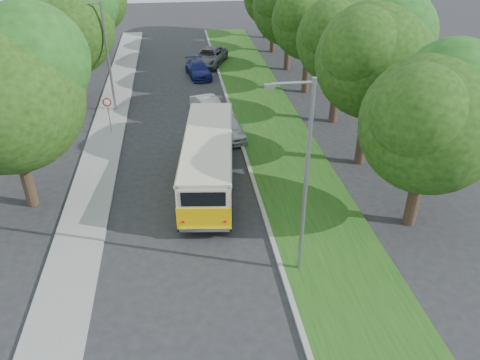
{
  "coord_description": "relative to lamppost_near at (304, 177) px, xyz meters",
  "views": [
    {
      "loc": [
        -0.02,
        -16.51,
        12.69
      ],
      "look_at": [
        2.58,
        2.42,
        1.5
      ],
      "focal_mm": 35.0,
      "sensor_mm": 36.0,
      "label": 1
    }
  ],
  "objects": [
    {
      "name": "lamppost_far",
      "position": [
        -8.91,
        18.5,
        -0.25
      ],
      "size": [
        1.71,
        0.16,
        7.5
      ],
      "color": "gray",
      "rests_on": "ground"
    },
    {
      "name": "car_grey",
      "position": [
        -1.21,
        28.89,
        -3.63
      ],
      "size": [
        4.18,
        5.87,
        1.49
      ],
      "primitive_type": "imported",
      "rotation": [
        0.0,
        0.0,
        -0.36
      ],
      "color": "#5B5D63",
      "rests_on": "ground"
    },
    {
      "name": "treeline",
      "position": [
        -1.06,
        20.49,
        1.56
      ],
      "size": [
        24.27,
        41.91,
        9.46
      ],
      "color": "#332319",
      "rests_on": "ground"
    },
    {
      "name": "sidewalk",
      "position": [
        -9.01,
        7.5,
        -4.31
      ],
      "size": [
        2.2,
        70.0,
        0.12
      ],
      "primitive_type": "cube",
      "color": "gray",
      "rests_on": "ground"
    },
    {
      "name": "car_silver",
      "position": [
        -1.21,
        12.98,
        -3.71
      ],
      "size": [
        2.1,
        4.05,
        1.32
      ],
      "primitive_type": "imported",
      "rotation": [
        0.0,
        0.0,
        0.14
      ],
      "color": "silver",
      "rests_on": "ground"
    },
    {
      "name": "ground",
      "position": [
        -4.21,
        2.5,
        -4.37
      ],
      "size": [
        120.0,
        120.0,
        0.0
      ],
      "primitive_type": "plane",
      "color": "#272729",
      "rests_on": "ground"
    },
    {
      "name": "lamppost_near",
      "position": [
        0.0,
        0.0,
        0.0
      ],
      "size": [
        1.71,
        0.16,
        8.0
      ],
      "color": "gray",
      "rests_on": "ground"
    },
    {
      "name": "car_blue",
      "position": [
        -2.42,
        25.55,
        -3.75
      ],
      "size": [
        2.35,
        4.49,
        1.24
      ],
      "primitive_type": "imported",
      "rotation": [
        0.0,
        0.0,
        0.15
      ],
      "color": "navy",
      "rests_on": "ground"
    },
    {
      "name": "car_white",
      "position": [
        -2.2,
        16.55,
        -3.72
      ],
      "size": [
        2.63,
        4.18,
        1.3
      ],
      "primitive_type": "imported",
      "rotation": [
        0.0,
        0.0,
        0.34
      ],
      "color": "silver",
      "rests_on": "ground"
    },
    {
      "name": "grass_verge",
      "position": [
        1.74,
        7.5,
        -4.3
      ],
      "size": [
        4.5,
        70.0,
        0.13
      ],
      "primitive_type": "cube",
      "color": "#1B4D14",
      "rests_on": "ground"
    },
    {
      "name": "vintage_bus",
      "position": [
        -2.95,
        7.15,
        -2.95
      ],
      "size": [
        3.6,
        9.79,
        2.84
      ],
      "primitive_type": null,
      "rotation": [
        0.0,
        0.0,
        -0.12
      ],
      "color": "yellow",
      "rests_on": "ground"
    },
    {
      "name": "curb",
      "position": [
        -0.61,
        7.5,
        -4.29
      ],
      "size": [
        0.2,
        70.0,
        0.15
      ],
      "primitive_type": "cube",
      "color": "gray",
      "rests_on": "ground"
    },
    {
      "name": "warning_sign",
      "position": [
        -8.71,
        14.48,
        -2.66
      ],
      "size": [
        0.56,
        0.1,
        2.5
      ],
      "color": "gray",
      "rests_on": "ground"
    }
  ]
}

